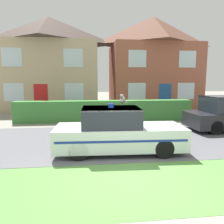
# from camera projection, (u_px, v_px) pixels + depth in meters

# --- Properties ---
(ground_plane) EXTENTS (80.00, 80.00, 0.00)m
(ground_plane) POSITION_uv_depth(u_px,v_px,m) (131.00, 178.00, 5.32)
(ground_plane) COLOR gray
(road_strip) EXTENTS (28.00, 5.21, 0.01)m
(road_strip) POSITION_uv_depth(u_px,v_px,m) (113.00, 139.00, 8.80)
(road_strip) COLOR #5B5B60
(road_strip) RESTS_ON ground
(lawn_verge) EXTENTS (28.00, 2.58, 0.01)m
(lawn_verge) POSITION_uv_depth(u_px,v_px,m) (134.00, 185.00, 4.97)
(lawn_verge) COLOR #568C42
(lawn_verge) RESTS_ON ground
(garden_hedge) EXTENTS (10.25, 0.77, 1.20)m
(garden_hedge) POSITION_uv_depth(u_px,v_px,m) (105.00, 111.00, 12.78)
(garden_hedge) COLOR #3D7F38
(garden_hedge) RESTS_ON ground
(police_car) EXTENTS (4.24, 1.76, 1.62)m
(police_car) POSITION_uv_depth(u_px,v_px,m) (117.00, 132.00, 7.17)
(police_car) COLOR black
(police_car) RESTS_ON road_strip
(cat) EXTENTS (0.32, 0.30, 0.31)m
(cat) POSITION_uv_depth(u_px,v_px,m) (123.00, 99.00, 7.05)
(cat) COLOR gray
(cat) RESTS_ON police_car
(house_left) EXTENTS (8.23, 6.17, 7.62)m
(house_left) POSITION_uv_depth(u_px,v_px,m) (50.00, 62.00, 18.59)
(house_left) COLOR tan
(house_left) RESTS_ON ground
(house_right) EXTENTS (7.72, 5.67, 7.93)m
(house_right) POSITION_uv_depth(u_px,v_px,m) (152.00, 62.00, 19.66)
(house_right) COLOR #93513D
(house_right) RESTS_ON ground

